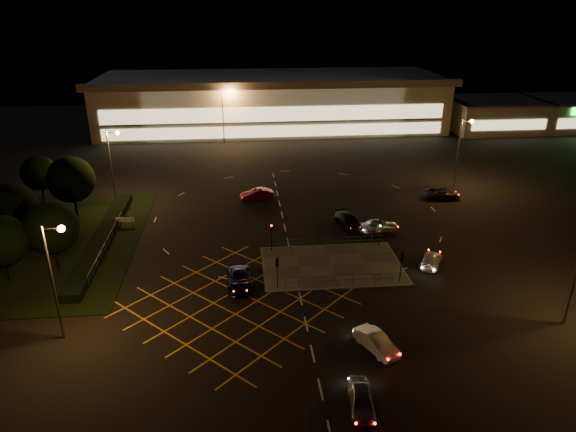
{
  "coord_description": "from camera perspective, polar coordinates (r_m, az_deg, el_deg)",
  "views": [
    {
      "loc": [
        -7.06,
        -48.35,
        25.63
      ],
      "look_at": [
        -1.73,
        6.89,
        2.0
      ],
      "focal_mm": 32.0,
      "sensor_mm": 36.0,
      "label": 1
    }
  ],
  "objects": [
    {
      "name": "streetlight_ne",
      "position": [
        77.64,
        18.78,
        7.62
      ],
      "size": [
        1.78,
        0.56,
        10.03
      ],
      "color": "slate",
      "rests_on": "ground"
    },
    {
      "name": "ground",
      "position": [
        55.18,
        2.48,
        -4.64
      ],
      "size": [
        180.0,
        180.0,
        0.0
      ],
      "primitive_type": "plane",
      "color": "black",
      "rests_on": "ground"
    },
    {
      "name": "retail_unit_a",
      "position": [
        117.43,
        21.85,
        10.44
      ],
      "size": [
        18.8,
        14.8,
        6.35
      ],
      "color": "beige",
      "rests_on": "ground"
    },
    {
      "name": "pedestrian_island",
      "position": [
        53.71,
        4.9,
        -5.46
      ],
      "size": [
        14.0,
        9.0,
        0.12
      ],
      "primitive_type": "cube",
      "color": "#4C4944",
      "rests_on": "ground"
    },
    {
      "name": "grass_verge",
      "position": [
        63.62,
        -24.22,
        -2.83
      ],
      "size": [
        18.0,
        30.0,
        0.08
      ],
      "primitive_type": "cube",
      "color": "black",
      "rests_on": "ground"
    },
    {
      "name": "streetlight_sw",
      "position": [
        43.53,
        -24.43,
        -5.16
      ],
      "size": [
        1.78,
        0.56,
        10.03
      ],
      "color": "slate",
      "rests_on": "ground"
    },
    {
      "name": "car_far_dkgrey",
      "position": [
        62.54,
        6.72,
        -0.55
      ],
      "size": [
        3.11,
        5.46,
        1.49
      ],
      "primitive_type": "imported",
      "rotation": [
        0.0,
        0.0,
        0.21
      ],
      "color": "black",
      "rests_on": "ground"
    },
    {
      "name": "car_right_silver",
      "position": [
        61.76,
        10.09,
        -1.05
      ],
      "size": [
        4.67,
        2.19,
        1.54
      ],
      "primitive_type": "imported",
      "rotation": [
        0.0,
        0.0,
        1.65
      ],
      "color": "silver",
      "rests_on": "ground"
    },
    {
      "name": "signal_nw",
      "position": [
        55.54,
        -1.85,
        -1.71
      ],
      "size": [
        0.28,
        0.3,
        3.15
      ],
      "color": "black",
      "rests_on": "pedestrian_island"
    },
    {
      "name": "supermarket",
      "position": [
        112.38,
        -1.87,
        12.63
      ],
      "size": [
        72.0,
        26.5,
        10.5
      ],
      "color": "beige",
      "rests_on": "ground"
    },
    {
      "name": "car_near_silver",
      "position": [
        37.02,
        8.15,
        -19.55
      ],
      "size": [
        2.1,
        4.3,
        1.41
      ],
      "primitive_type": "imported",
      "rotation": [
        0.0,
        0.0,
        6.18
      ],
      "color": "#A1A4A8",
      "rests_on": "ground"
    },
    {
      "name": "signal_sw",
      "position": [
        48.42,
        -1.22,
        -5.65
      ],
      "size": [
        0.28,
        0.3,
        3.15
      ],
      "rotation": [
        0.0,
        0.0,
        3.14
      ],
      "color": "black",
      "rests_on": "pedestrian_island"
    },
    {
      "name": "signal_ne",
      "position": [
        57.47,
        10.18,
        -1.2
      ],
      "size": [
        0.28,
        0.3,
        3.15
      ],
      "color": "black",
      "rests_on": "pedestrian_island"
    },
    {
      "name": "tree_d",
      "position": [
        76.58,
        -25.93,
        4.31
      ],
      "size": [
        4.68,
        4.68,
        6.37
      ],
      "color": "black",
      "rests_on": "ground"
    },
    {
      "name": "car_east_grey",
      "position": [
        74.21,
        16.73,
        2.41
      ],
      "size": [
        5.1,
        2.66,
        1.37
      ],
      "primitive_type": "imported",
      "rotation": [
        0.0,
        0.0,
        1.49
      ],
      "color": "black",
      "rests_on": "ground"
    },
    {
      "name": "streetlight_far_right",
      "position": [
        106.97,
        15.44,
        11.99
      ],
      "size": [
        1.78,
        0.56,
        10.03
      ],
      "color": "slate",
      "rests_on": "ground"
    },
    {
      "name": "car_approach_white",
      "position": [
        55.35,
        15.63,
        -4.72
      ],
      "size": [
        3.63,
        4.64,
        1.26
      ],
      "primitive_type": "imported",
      "rotation": [
        0.0,
        0.0,
        2.64
      ],
      "color": "silver",
      "rests_on": "ground"
    },
    {
      "name": "tree_b",
      "position": [
        63.37,
        -28.31,
        0.85
      ],
      "size": [
        5.4,
        5.4,
        7.35
      ],
      "color": "black",
      "rests_on": "ground"
    },
    {
      "name": "car_left_blue",
      "position": [
        49.84,
        -5.43,
        -7.06
      ],
      "size": [
        2.49,
        5.12,
        1.4
      ],
      "primitive_type": "imported",
      "rotation": [
        0.0,
        0.0,
        0.03
      ],
      "color": "#0E0B47",
      "rests_on": "ground"
    },
    {
      "name": "streetlight_far_left",
      "position": [
        98.25,
        -7.02,
        11.7
      ],
      "size": [
        1.78,
        0.56,
        10.03
      ],
      "color": "slate",
      "rests_on": "ground"
    },
    {
      "name": "tree_c",
      "position": [
        68.95,
        -22.96,
        3.74
      ],
      "size": [
        5.76,
        5.76,
        7.84
      ],
      "color": "black",
      "rests_on": "ground"
    },
    {
      "name": "tree_e",
      "position": [
        56.01,
        -24.81,
        -1.2
      ],
      "size": [
        5.4,
        5.4,
        7.35
      ],
      "color": "black",
      "rests_on": "ground"
    },
    {
      "name": "signal_se",
      "position": [
        50.62,
        12.5,
        -4.89
      ],
      "size": [
        0.28,
        0.3,
        3.15
      ],
      "rotation": [
        0.0,
        0.0,
        3.14
      ],
      "color": "black",
      "rests_on": "pedestrian_island"
    },
    {
      "name": "streetlight_nw",
      "position": [
        70.98,
        -18.86,
        6.23
      ],
      "size": [
        1.78,
        0.56,
        10.03
      ],
      "color": "slate",
      "rests_on": "ground"
    },
    {
      "name": "tree_a",
      "position": [
        55.93,
        -29.23,
        -2.44
      ],
      "size": [
        5.04,
        5.04,
        6.86
      ],
      "color": "black",
      "rests_on": "ground"
    },
    {
      "name": "car_circ_red",
      "position": [
        70.75,
        -3.48,
        2.43
      ],
      "size": [
        4.78,
        2.41,
        1.51
      ],
      "primitive_type": "imported",
      "rotation": [
        0.0,
        0.0,
        4.9
      ],
      "color": "maroon",
      "rests_on": "ground"
    },
    {
      "name": "car_queue_white",
      "position": [
        42.11,
        9.77,
        -13.63
      ],
      "size": [
        3.15,
        4.47,
        1.4
      ],
      "primitive_type": "imported",
      "rotation": [
        0.0,
        0.0,
        0.44
      ],
      "color": "silver",
      "rests_on": "ground"
    },
    {
      "name": "retail_unit_b",
      "position": [
        125.46,
        28.48,
        10.04
      ],
      "size": [
        14.8,
        14.8,
        6.35
      ],
      "color": "beige",
      "rests_on": "ground"
    },
    {
      "name": "hedge",
      "position": [
        61.96,
        -19.92,
        -2.34
      ],
      "size": [
        2.0,
        26.0,
        1.0
      ],
      "primitive_type": "cube",
      "color": "black",
      "rests_on": "ground"
    }
  ]
}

